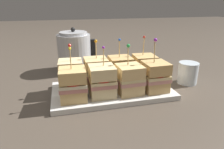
{
  "coord_description": "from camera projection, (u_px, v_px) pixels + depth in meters",
  "views": [
    {
      "loc": [
        -0.16,
        -0.64,
        0.32
      ],
      "look_at": [
        0.0,
        0.0,
        0.07
      ],
      "focal_mm": 32.0,
      "sensor_mm": 36.0,
      "label": 1
    }
  ],
  "objects": [
    {
      "name": "sandwich_back_far_left",
      "position": [
        71.0,
        74.0,
        0.71
      ],
      "size": [
        0.09,
        0.09,
        0.16
      ],
      "color": "beige",
      "rests_on": "serving_platter"
    },
    {
      "name": "sandwich_front_far_right",
      "position": [
        155.0,
        77.0,
        0.69
      ],
      "size": [
        0.09,
        0.09,
        0.18
      ],
      "color": "tan",
      "rests_on": "serving_platter"
    },
    {
      "name": "ground_plane",
      "position": [
        112.0,
        93.0,
        0.72
      ],
      "size": [
        6.0,
        6.0,
        0.0
      ],
      "primitive_type": "plane",
      "color": "#4C4238"
    },
    {
      "name": "sandwich_back_far_right",
      "position": [
        144.0,
        68.0,
        0.77
      ],
      "size": [
        0.09,
        0.09,
        0.18
      ],
      "color": "tan",
      "rests_on": "serving_platter"
    },
    {
      "name": "sandwich_back_center_right",
      "position": [
        120.0,
        70.0,
        0.75
      ],
      "size": [
        0.09,
        0.09,
        0.17
      ],
      "color": "tan",
      "rests_on": "serving_platter"
    },
    {
      "name": "sandwich_front_far_left",
      "position": [
        73.0,
        84.0,
        0.62
      ],
      "size": [
        0.09,
        0.09,
        0.17
      ],
      "color": "tan",
      "rests_on": "serving_platter"
    },
    {
      "name": "sandwich_back_center_left",
      "position": [
        96.0,
        72.0,
        0.73
      ],
      "size": [
        0.09,
        0.09,
        0.17
      ],
      "color": "#DBB77A",
      "rests_on": "serving_platter"
    },
    {
      "name": "sandwich_front_center_right",
      "position": [
        129.0,
        79.0,
        0.67
      ],
      "size": [
        0.09,
        0.09,
        0.17
      ],
      "color": "#DBB77A",
      "rests_on": "serving_platter"
    },
    {
      "name": "sandwich_front_center_left",
      "position": [
        102.0,
        81.0,
        0.65
      ],
      "size": [
        0.09,
        0.09,
        0.17
      ],
      "color": "beige",
      "rests_on": "serving_platter"
    },
    {
      "name": "drinking_glass",
      "position": [
        188.0,
        73.0,
        0.8
      ],
      "size": [
        0.08,
        0.08,
        0.09
      ],
      "color": "silver",
      "rests_on": "ground_plane"
    },
    {
      "name": "kettle_steel",
      "position": [
        75.0,
        52.0,
        0.93
      ],
      "size": [
        0.17,
        0.15,
        0.2
      ],
      "color": "#B7BABF",
      "rests_on": "ground_plane"
    },
    {
      "name": "serving_platter",
      "position": [
        112.0,
        91.0,
        0.72
      ],
      "size": [
        0.42,
        0.22,
        0.02
      ],
      "color": "silver",
      "rests_on": "ground_plane"
    }
  ]
}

